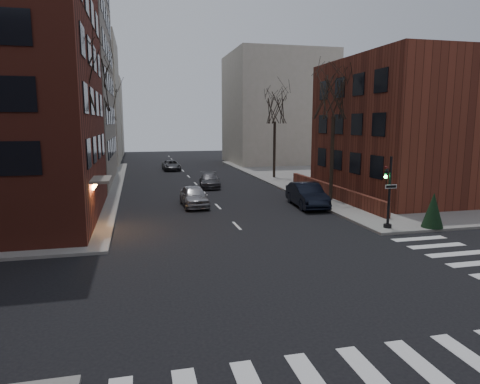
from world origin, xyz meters
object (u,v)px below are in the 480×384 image
Objects in this scene: parked_sedan at (307,195)px; tree_right_a at (334,95)px; traffic_signal at (388,197)px; car_lane_silver at (194,196)px; tree_left_c at (106,104)px; streetlamp_far at (114,137)px; streetlamp_near at (100,146)px; tree_left_b at (94,86)px; evergreen_shrub at (433,210)px; car_lane_gray at (210,180)px; sandwich_board at (317,196)px; tree_left_a at (73,77)px; tree_right_b at (275,107)px; car_lane_far at (171,165)px.

tree_right_a is at bearing 35.48° from parked_sedan.
traffic_signal is 0.77× the size of parked_sedan.
parked_sedan is at bearing -16.25° from car_lane_silver.
tree_left_c is 1.55× the size of streetlamp_far.
parked_sedan is at bearing -21.17° from streetlamp_near.
streetlamp_far is (0.00, 20.00, 0.00)m from streetlamp_near.
tree_left_b reaches higher than parked_sedan.
evergreen_shrub is (19.30, -31.50, -6.89)m from tree_left_c.
parked_sedan is 2.63× the size of evergreen_shrub.
traffic_signal is 19.62m from car_lane_gray.
streetlamp_far reaches higher than car_lane_silver.
tree_left_a is at bearing 172.87° from sandwich_board.
car_lane_silver is 2.23× the size of evergreen_shrub.
tree_right_b is (17.60, -8.00, -0.44)m from tree_left_c.
tree_left_a is 1.06× the size of tree_right_a.
parked_sedan is at bearing -32.55° from tree_left_b.
streetlamp_near reaches higher than evergreen_shrub.
tree_left_b is 1.11× the size of tree_left_c.
tree_left_a is 30.81m from car_lane_far.
car_lane_far is at bearing 21.06° from tree_left_c.
traffic_signal is at bearing 169.07° from evergreen_shrub.
streetlamp_far is at bearing 127.92° from car_lane_gray.
car_lane_far is 26.98m from sandwich_board.
tree_left_a is 2.26× the size of car_lane_far.
evergreen_shrub is (4.30, -7.92, 0.28)m from parked_sedan.
streetlamp_near is at bearing 163.11° from parked_sedan.
car_lane_gray is at bearing 130.18° from tree_right_a.
tree_right_a is 2.21× the size of car_lane_silver.
parked_sedan is at bearing 9.18° from tree_left_a.
car_lane_far is (-2.34, 15.57, -0.02)m from car_lane_gray.
parked_sedan is at bearing -57.53° from tree_left_c.
parked_sedan is (15.00, -23.58, -7.17)m from tree_left_c.
tree_left_a is 0.95× the size of tree_left_b.
traffic_signal is at bearing -63.09° from car_lane_gray.
tree_left_c is 28.17m from tree_right_a.
tree_right_a is 1.06× the size of tree_right_b.
car_lane_far is at bearing 112.28° from tree_right_a.
car_lane_silver is (7.14, -7.49, -8.16)m from tree_left_b.
streetlamp_near is at bearing -143.96° from car_lane_gray.
tree_right_a is (17.60, -22.00, 0.00)m from tree_left_c.
tree_right_b is 10.00× the size of sandwich_board.
tree_left_a is 5.20× the size of evergreen_shrub.
tree_left_b reaches higher than car_lane_gray.
tree_right_b is at bearing 84.79° from parked_sedan.
tree_left_b is 16.68m from streetlamp_far.
tree_left_b is at bearing 132.30° from car_lane_silver.
streetlamp_near is (-17.00, -10.00, -3.35)m from tree_right_b.
streetlamp_far is 29.39m from sandwich_board.
tree_left_b is 19.35m from tree_right_a.
tree_right_b is at bearing 50.85° from car_lane_silver.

